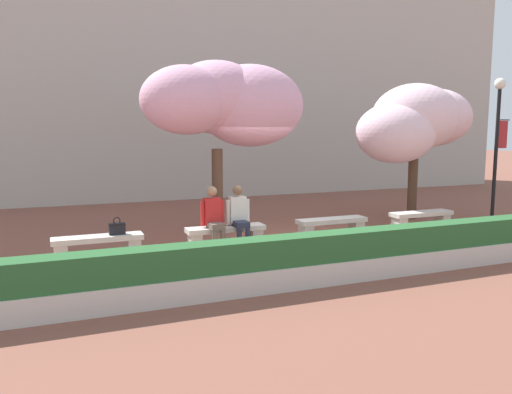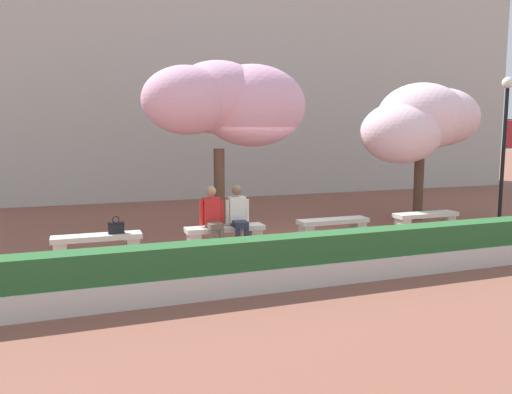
{
  "view_description": "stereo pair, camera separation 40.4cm",
  "coord_description": "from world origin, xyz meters",
  "views": [
    {
      "loc": [
        -4.55,
        -9.64,
        2.39
      ],
      "look_at": [
        -0.51,
        0.2,
        1.0
      ],
      "focal_mm": 35.0,
      "sensor_mm": 36.0,
      "label": 1
    },
    {
      "loc": [
        -4.18,
        -9.79,
        2.39
      ],
      "look_at": [
        -0.51,
        0.2,
        1.0
      ],
      "focal_mm": 35.0,
      "sensor_mm": 36.0,
      "label": 2
    }
  ],
  "objects": [
    {
      "name": "cherry_tree_secondary",
      "position": [
        4.63,
        1.35,
        2.65
      ],
      "size": [
        3.61,
        2.2,
        3.69
      ],
      "color": "#513828",
      "rests_on": "ground"
    },
    {
      "name": "building_facade",
      "position": [
        0.0,
        9.6,
        5.46
      ],
      "size": [
        28.0,
        4.0,
        10.92
      ],
      "primitive_type": "cube",
      "color": "#B7B2A8",
      "rests_on": "ground"
    },
    {
      "name": "stone_bench_center",
      "position": [
        1.27,
        0.0,
        0.3
      ],
      "size": [
        1.66,
        0.43,
        0.45
      ],
      "color": "beige",
      "rests_on": "ground"
    },
    {
      "name": "stone_bench_near_east",
      "position": [
        3.81,
        0.0,
        0.3
      ],
      "size": [
        1.66,
        0.43,
        0.45
      ],
      "color": "beige",
      "rests_on": "ground"
    },
    {
      "name": "ground_plane",
      "position": [
        0.0,
        0.0,
        0.0
      ],
      "size": [
        100.0,
        100.0,
        0.0
      ],
      "primitive_type": "plane",
      "color": "brown"
    },
    {
      "name": "stone_bench_near_west",
      "position": [
        -1.27,
        0.0,
        0.3
      ],
      "size": [
        1.66,
        0.43,
        0.45
      ],
      "color": "beige",
      "rests_on": "ground"
    },
    {
      "name": "stone_bench_west_end",
      "position": [
        -3.81,
        0.0,
        0.3
      ],
      "size": [
        1.66,
        0.43,
        0.45
      ],
      "color": "beige",
      "rests_on": "ground"
    },
    {
      "name": "cherry_tree_main",
      "position": [
        -0.75,
        1.48,
        3.07
      ],
      "size": [
        3.91,
        2.31,
        4.03
      ],
      "color": "#513828",
      "rests_on": "ground"
    },
    {
      "name": "lamp_post_with_banner",
      "position": [
        5.99,
        -0.15,
        2.25
      ],
      "size": [
        0.54,
        0.28,
        3.74
      ],
      "color": "black",
      "rests_on": "ground"
    },
    {
      "name": "handbag",
      "position": [
        -3.46,
        -0.01,
        0.58
      ],
      "size": [
        0.3,
        0.15,
        0.34
      ],
      "color": "black",
      "rests_on": "stone_bench_west_end"
    },
    {
      "name": "person_seated_left",
      "position": [
        -1.55,
        -0.05,
        0.7
      ],
      "size": [
        0.51,
        0.69,
        1.29
      ],
      "color": "black",
      "rests_on": "ground"
    },
    {
      "name": "person_seated_right",
      "position": [
        -1.0,
        -0.05,
        0.7
      ],
      "size": [
        0.51,
        0.69,
        1.29
      ],
      "color": "black",
      "rests_on": "ground"
    },
    {
      "name": "planter_hedge_foreground",
      "position": [
        0.0,
        -2.89,
        0.39
      ],
      "size": [
        13.97,
        0.5,
        0.8
      ],
      "color": "beige",
      "rests_on": "ground"
    }
  ]
}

